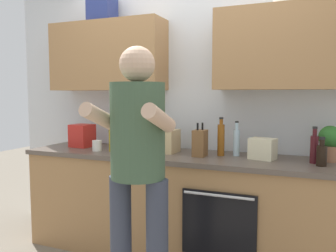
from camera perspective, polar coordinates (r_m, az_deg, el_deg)
name	(u,v)px	position (r m, az deg, el deg)	size (l,w,h in m)	color
back_wall_unit	(192,85)	(3.19, 3.91, 6.70)	(4.00, 0.38, 2.50)	silver
counter	(182,206)	(3.08, 2.24, -12.95)	(2.84, 0.67, 0.90)	#A37547
person_standing	(138,159)	(2.18, -5.01, -5.43)	(0.49, 0.45, 1.71)	#383D4C
bottle_oil	(113,139)	(3.14, -9.09, -2.08)	(0.07, 0.07, 0.29)	olive
bottle_soy	(322,154)	(2.72, 23.93, -4.29)	(0.07, 0.07, 0.21)	black
bottle_soda	(132,136)	(3.15, -5.89, -1.60)	(0.05, 0.05, 0.32)	#198C33
bottle_syrup	(221,139)	(2.93, 8.70, -2.13)	(0.06, 0.06, 0.32)	#8C4C14
bottle_water	(237,141)	(2.94, 11.19, -2.51)	(0.05, 0.05, 0.29)	silver
bottle_wine	(314,148)	(2.80, 22.89, -3.34)	(0.06, 0.06, 0.28)	#471419
bottle_vinegar	(143,137)	(3.30, -4.20, -1.86)	(0.06, 0.06, 0.25)	brown
cup_coffee	(97,146)	(3.21, -11.58, -3.18)	(0.09, 0.09, 0.10)	white
knife_block	(200,143)	(2.88, 5.28, -2.79)	(0.10, 0.14, 0.28)	brown
potted_herb	(330,141)	(2.92, 25.09, -2.26)	(0.17, 0.17, 0.28)	#9E6647
grocery_bag_rice	(263,149)	(2.84, 15.28, -3.62)	(0.19, 0.14, 0.17)	beige
grocery_bag_crisps	(82,136)	(3.49, -13.92, -1.54)	(0.19, 0.19, 0.22)	red
grocery_bag_bread	(165,141)	(3.07, -0.49, -2.47)	(0.22, 0.20, 0.20)	tan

